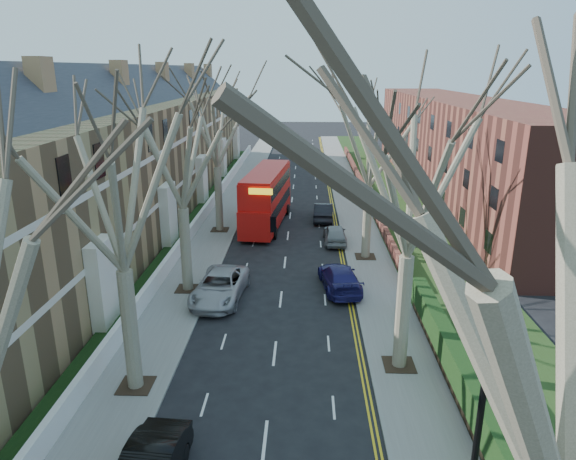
{
  "coord_description": "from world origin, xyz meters",
  "views": [
    {
      "loc": [
        1.38,
        -12.46,
        12.94
      ],
      "look_at": [
        0.31,
        18.36,
        3.21
      ],
      "focal_mm": 32.0,
      "sensor_mm": 36.0,
      "label": 1
    }
  ],
  "objects": [
    {
      "name": "wall_hedge_right",
      "position": [
        7.7,
        2.0,
        1.12
      ],
      "size": [
        0.7,
        24.0,
        1.8
      ],
      "color": "brown",
      "rests_on": "ground"
    },
    {
      "name": "tree_left_far",
      "position": [
        -5.7,
        16.0,
        9.24
      ],
      "size": [
        10.15,
        10.15,
        14.22
      ],
      "color": "#6F674F",
      "rests_on": "ground"
    },
    {
      "name": "double_decker_bus",
      "position": [
        -1.92,
        29.9,
        2.31
      ],
      "size": [
        3.71,
        11.46,
        4.7
      ],
      "rotation": [
        0.0,
        0.0,
        3.04
      ],
      "color": "red",
      "rests_on": "ground"
    },
    {
      "name": "car_left_far",
      "position": [
        -3.55,
        14.93,
        0.8
      ],
      "size": [
        3.13,
        5.94,
        1.59
      ],
      "primitive_type": "imported",
      "rotation": [
        0.0,
        0.0,
        -0.09
      ],
      "color": "#A5A5AA",
      "rests_on": "ground"
    },
    {
      "name": "pavement_left",
      "position": [
        -6.0,
        39.0,
        0.06
      ],
      "size": [
        3.0,
        102.0,
        0.12
      ],
      "primitive_type": "cube",
      "color": "slate",
      "rests_on": "ground"
    },
    {
      "name": "car_right_near",
      "position": [
        3.53,
        16.58,
        0.75
      ],
      "size": [
        2.78,
        5.41,
        1.5
      ],
      "primitive_type": "imported",
      "rotation": [
        0.0,
        0.0,
        3.28
      ],
      "color": "navy",
      "rests_on": "ground"
    },
    {
      "name": "tree_right_far",
      "position": [
        5.7,
        22.0,
        9.24
      ],
      "size": [
        10.15,
        10.15,
        14.22
      ],
      "color": "#6F674F",
      "rests_on": "ground"
    },
    {
      "name": "car_right_far",
      "position": [
        3.01,
        31.63,
        0.78
      ],
      "size": [
        1.87,
        4.79,
        1.55
      ],
      "primitive_type": "imported",
      "rotation": [
        0.0,
        0.0,
        3.09
      ],
      "color": "black",
      "rests_on": "ground"
    },
    {
      "name": "car_right_mid",
      "position": [
        3.7,
        25.37,
        0.72
      ],
      "size": [
        1.77,
        4.25,
        1.44
      ],
      "primitive_type": "imported",
      "rotation": [
        0.0,
        0.0,
        3.16
      ],
      "color": "gray",
      "rests_on": "ground"
    },
    {
      "name": "pavement_right",
      "position": [
        6.0,
        39.0,
        0.06
      ],
      "size": [
        3.0,
        102.0,
        0.12
      ],
      "primitive_type": "cube",
      "color": "slate",
      "rests_on": "ground"
    },
    {
      "name": "tree_left_dist",
      "position": [
        -5.7,
        28.0,
        9.56
      ],
      "size": [
        10.5,
        10.5,
        14.71
      ],
      "color": "#6F674F",
      "rests_on": "ground"
    },
    {
      "name": "tree_left_mid",
      "position": [
        -5.7,
        6.0,
        9.56
      ],
      "size": [
        10.5,
        10.5,
        14.71
      ],
      "color": "#6F674F",
      "rests_on": "ground"
    },
    {
      "name": "terrace_left",
      "position": [
        -13.65,
        31.0,
        5.53
      ],
      "size": [
        9.7,
        78.0,
        13.6
      ],
      "color": "#9B774F",
      "rests_on": "ground"
    },
    {
      "name": "front_wall_left",
      "position": [
        -7.65,
        31.0,
        0.62
      ],
      "size": [
        0.3,
        78.0,
        1.0
      ],
      "color": "white",
      "rests_on": "ground"
    },
    {
      "name": "grass_verge_right",
      "position": [
        10.5,
        39.0,
        0.15
      ],
      "size": [
        6.0,
        102.0,
        0.06
      ],
      "color": "#213613",
      "rests_on": "ground"
    },
    {
      "name": "tree_right_mid",
      "position": [
        5.7,
        8.0,
        9.56
      ],
      "size": [
        10.5,
        10.5,
        14.71
      ],
      "color": "#6F674F",
      "rests_on": "ground"
    },
    {
      "name": "flats_right",
      "position": [
        17.46,
        43.0,
        4.98
      ],
      "size": [
        13.97,
        54.0,
        10.0
      ],
      "color": "brown",
      "rests_on": "ground"
    }
  ]
}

